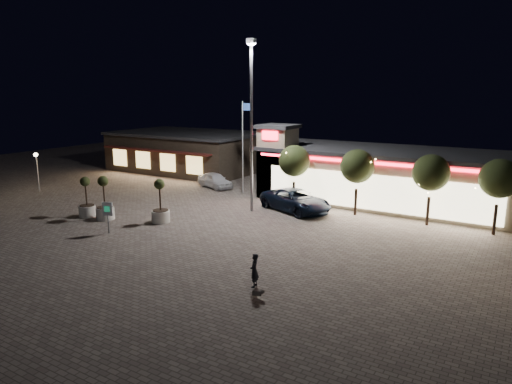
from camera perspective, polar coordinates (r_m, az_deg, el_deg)
The scene contains 18 objects.
ground at distance 29.33m, azimuth -12.23°, elevation -5.25°, with size 90.00×90.00×0.00m, color #74675E.
retail_building at distance 37.86m, azimuth 15.55°, elevation 2.02°, with size 20.40×8.40×6.10m.
restaurant_building at distance 52.63m, azimuth -8.55°, elevation 5.11°, with size 16.40×11.00×4.30m.
floodlight_pole at distance 33.14m, azimuth -0.58°, elevation 9.42°, with size 0.60×0.40×12.38m.
flagpole at distance 39.61m, azimuth -1.56°, elevation 6.62°, with size 0.95×0.10×8.00m.
lamp_post_west at distance 44.99m, azimuth -25.73°, elevation 3.15°, with size 0.36×0.36×3.48m.
string_tree_a at distance 35.13m, azimuth 4.81°, elevation 3.88°, with size 2.42×2.42×4.79m.
string_tree_b at distance 33.24m, azimuth 12.55°, elevation 3.13°, with size 2.42×2.42×4.79m.
string_tree_c at distance 32.02m, azimuth 21.04°, elevation 2.25°, with size 2.42×2.42×4.79m.
string_tree_d at distance 31.59m, azimuth 28.16°, elevation 1.47°, with size 2.42×2.42×4.79m.
pickup_truck at distance 34.21m, azimuth 4.96°, elevation -1.04°, with size 2.71×5.89×1.64m, color black.
white_sedan at distance 42.55m, azimuth -5.16°, elevation 1.48°, with size 1.67×4.14×1.41m, color white.
pedestrian at distance 21.11m, azimuth -0.21°, elevation -9.77°, with size 0.58×0.38×1.59m, color black.
dog at distance 20.18m, azimuth 0.38°, elevation -12.44°, with size 0.53×0.30×0.28m.
planter_left at distance 34.75m, azimuth -20.39°, elevation -1.44°, with size 1.18×1.18×2.90m.
planter_mid at distance 33.53m, azimuth -18.38°, elevation -1.67°, with size 1.26×1.26×3.11m.
planter_right at distance 31.78m, azimuth -11.85°, elevation -2.10°, with size 1.23×1.23×3.03m.
valet_sign at distance 30.05m, azimuth -18.06°, elevation -2.35°, with size 0.64×0.32×2.03m.
Camera 1 is at (19.45, -20.12, 8.79)m, focal length 32.00 mm.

